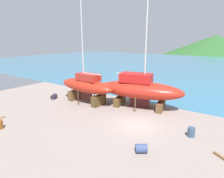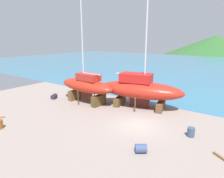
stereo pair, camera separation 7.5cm
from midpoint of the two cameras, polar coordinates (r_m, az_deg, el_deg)
The scene contains 10 objects.
ground_plane at distance 16.04m, azimuth -2.10°, elevation -16.70°, with size 49.11×49.11×0.00m, color gray.
sea_water at distance 64.83m, azimuth 27.99°, elevation 5.33°, with size 166.39×81.26×0.01m, color teal.
headland_hill at distance 176.48m, azimuth 27.48°, elevation 10.06°, with size 112.08×112.08×21.96m, color #2C5C2A.
sailboat_mid_port at distance 26.10m, azimuth -7.50°, elevation 0.95°, with size 8.69×3.10×12.78m.
sailboat_small_center at distance 24.27m, azimuth 7.86°, elevation -0.01°, with size 10.93×5.54×18.77m.
worker at distance 31.22m, azimuth -2.10°, elevation 0.68°, with size 0.29×0.46×1.75m.
barrel_rust_far at distance 21.66m, azimuth -29.77°, elevation -8.88°, with size 0.59×0.59×0.86m, color brown.
barrel_rust_near at distance 18.80m, azimuth 21.76°, elevation -11.45°, with size 0.62×0.62×0.83m, color #364B65.
barrel_by_slipway at distance 15.50m, azimuth 8.31°, elevation -16.60°, with size 0.68×0.68×0.85m, color #374974.
barrel_rust_mid at distance 29.15m, azimuth -16.48°, elevation -2.08°, with size 0.66×0.66×0.94m, color #292132.
Camera 1 is at (8.44, -16.10, 8.26)m, focal length 31.70 mm.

